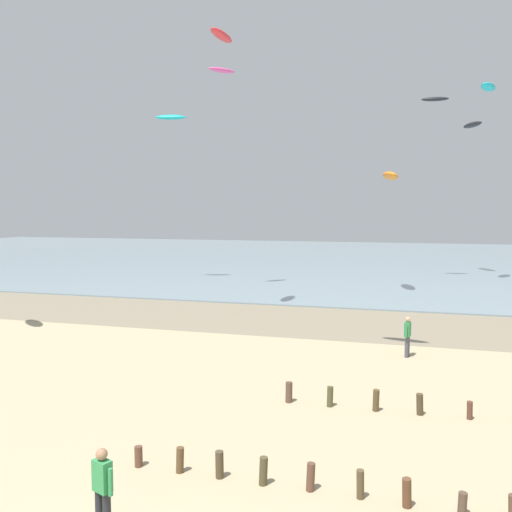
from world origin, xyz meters
The scene contains 12 objects.
wet_sand_strip centered at (0.00, 23.10, 0.00)m, with size 120.00×8.39×0.01m, color gray.
sea centered at (0.00, 62.30, 0.05)m, with size 160.00×70.00×0.10m, color #7F939E.
groyne_mid centered at (5.43, 5.07, 0.29)m, with size 13.59×0.35×0.65m.
person_left_flank centered at (5.33, 16.97, 0.92)m, with size 0.29×0.56×1.71m.
person_far_down_beach centered at (-0.18, 2.43, 0.92)m, with size 0.54×0.34×1.71m.
kite_aloft_0 centered at (3.94, 34.62, 8.64)m, with size 3.32×1.06×0.53m, color orange.
kite_aloft_1 centered at (-8.36, 32.73, 16.53)m, with size 2.15×0.69×0.34m, color #E54C99.
kite_aloft_3 centered at (7.21, 42.86, 15.54)m, with size 2.25×0.72×0.36m, color black.
kite_aloft_4 centered at (-5.25, 23.84, 16.10)m, with size 2.56×0.82×0.41m, color red.
kite_aloft_6 centered at (10.77, 47.85, 13.99)m, with size 2.95×0.94×0.47m, color black.
kite_aloft_7 centered at (11.24, 41.76, 16.07)m, with size 2.87×0.92×0.46m, color #19B2B7.
kite_aloft_9 centered at (-14.14, 36.23, 13.93)m, with size 2.54×0.81×0.41m, color #19B2B7.
Camera 1 is at (5.24, -6.16, 6.15)m, focal length 37.87 mm.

